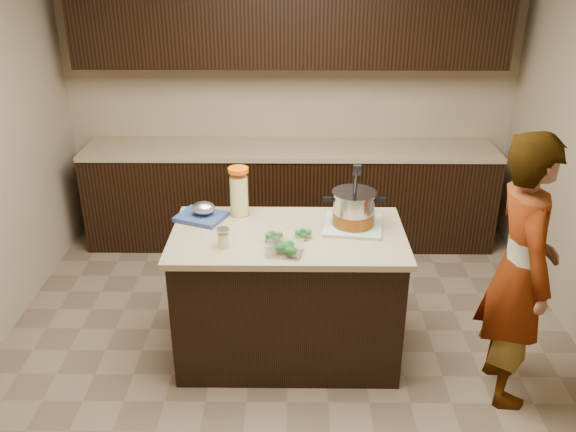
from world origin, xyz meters
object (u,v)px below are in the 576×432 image
Objects in this scene: island at (288,295)px; lemonade_pitcher at (239,193)px; stock_pot at (354,210)px; person at (520,271)px.

lemonade_pitcher reaches higher than island.
lemonade_pitcher is at bearing 167.34° from stock_pot.
stock_pot is (0.41, 0.10, 0.56)m from island.
stock_pot is at bearing -13.72° from lemonade_pitcher.
lemonade_pitcher is (-0.73, 0.18, 0.04)m from stock_pot.
lemonade_pitcher is at bearing 138.96° from island.
island is 0.70m from stock_pot.
stock_pot reaches higher than island.
stock_pot reaches higher than lemonade_pitcher.
person reaches higher than stock_pot.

